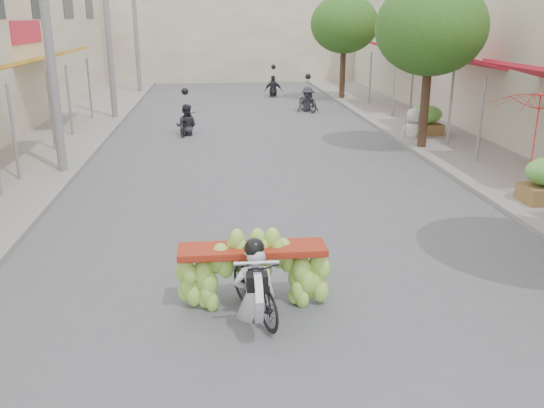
{
  "coord_description": "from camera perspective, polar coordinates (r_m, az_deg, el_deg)",
  "views": [
    {
      "loc": [
        -1.26,
        -3.71,
        4.08
      ],
      "look_at": [
        -0.33,
        5.45,
        1.1
      ],
      "focal_mm": 38.0,
      "sensor_mm": 36.0,
      "label": 1
    }
  ],
  "objects": [
    {
      "name": "utility_pole_mid",
      "position": [
        16.25,
        -21.48,
        16.58
      ],
      "size": [
        0.6,
        0.24,
        8.0
      ],
      "color": "slate",
      "rests_on": "ground"
    },
    {
      "name": "utility_pole_back",
      "position": [
        33.96,
        -13.41,
        17.39
      ],
      "size": [
        0.6,
        0.24,
        8.0
      ],
      "color": "slate",
      "rests_on": "ground"
    },
    {
      "name": "bg_motorbike_a",
      "position": [
        21.34,
        -8.53,
        8.86
      ],
      "size": [
        0.88,
        1.49,
        1.95
      ],
      "color": "black",
      "rests_on": "ground"
    },
    {
      "name": "produce_crate_far",
      "position": [
        21.34,
        14.92,
        8.27
      ],
      "size": [
        1.2,
        0.88,
        1.16
      ],
      "color": "brown",
      "rests_on": "ground"
    },
    {
      "name": "sidewalk_left",
      "position": [
        19.98,
        -22.44,
        4.97
      ],
      "size": [
        4.0,
        60.0,
        0.12
      ],
      "primitive_type": "cube",
      "color": "gray",
      "rests_on": "ground"
    },
    {
      "name": "market_umbrella",
      "position": [
        14.31,
        25.24,
        10.23
      ],
      "size": [
        2.48,
        2.48,
        1.95
      ],
      "rotation": [
        0.0,
        0.0,
        -0.17
      ],
      "color": "red",
      "rests_on": "ground"
    },
    {
      "name": "bg_motorbike_c",
      "position": [
        31.89,
        0.14,
        12.1
      ],
      "size": [
        1.04,
        1.48,
        1.95
      ],
      "color": "black",
      "rests_on": "ground"
    },
    {
      "name": "far_building",
      "position": [
        41.73,
        -4.24,
        17.09
      ],
      "size": [
        20.0,
        6.0,
        7.0
      ],
      "primitive_type": "cube",
      "color": "#C1B598",
      "rests_on": "ground"
    },
    {
      "name": "bg_motorbike_b",
      "position": [
        26.61,
        3.56,
        10.94
      ],
      "size": [
        1.18,
        1.69,
        1.95
      ],
      "color": "black",
      "rests_on": "ground"
    },
    {
      "name": "utility_pole_far",
      "position": [
        25.05,
        -16.03,
        17.16
      ],
      "size": [
        0.6,
        0.24,
        8.0
      ],
      "color": "slate",
      "rests_on": "ground"
    },
    {
      "name": "pedestrian",
      "position": [
        20.88,
        13.94,
        9.19
      ],
      "size": [
        0.98,
        0.61,
        1.94
      ],
      "rotation": [
        0.0,
        0.0,
        3.18
      ],
      "color": "silver",
      "rests_on": "ground"
    },
    {
      "name": "sidewalk_right",
      "position": [
        20.84,
        17.79,
        5.96
      ],
      "size": [
        4.0,
        60.0,
        0.12
      ],
      "primitive_type": "cube",
      "color": "gray",
      "rests_on": "ground"
    },
    {
      "name": "street_tree_far",
      "position": [
        30.45,
        7.18,
        17.25
      ],
      "size": [
        3.4,
        3.4,
        5.25
      ],
      "color": "#3A2719",
      "rests_on": "ground"
    },
    {
      "name": "street_tree_mid",
      "position": [
        18.92,
        15.47,
        16.43
      ],
      "size": [
        3.4,
        3.4,
        5.25
      ],
      "color": "#3A2719",
      "rests_on": "ground"
    },
    {
      "name": "banana_motorbike",
      "position": [
        8.25,
        -1.84,
        -6.36
      ],
      "size": [
        2.2,
        1.84,
        2.04
      ],
      "color": "black",
      "rests_on": "ground"
    }
  ]
}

